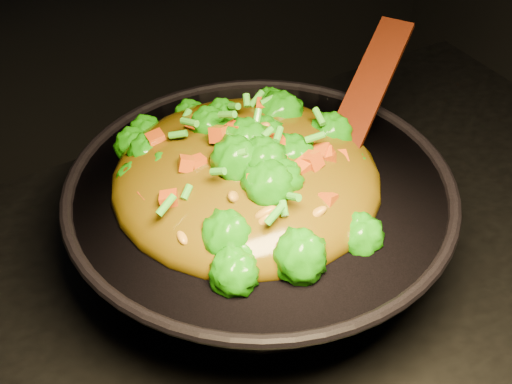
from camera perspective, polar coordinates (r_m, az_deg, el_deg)
wok at (r=0.89m, az=0.32°, el=-2.75°), size 0.58×0.58×0.13m
stir_fry at (r=0.82m, az=-0.82°, el=3.62°), size 0.42×0.42×0.11m
spatula at (r=0.90m, az=8.23°, el=6.61°), size 0.26×0.19×0.12m
back_pot at (r=0.98m, az=-5.03°, el=0.99°), size 0.21×0.21×0.11m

